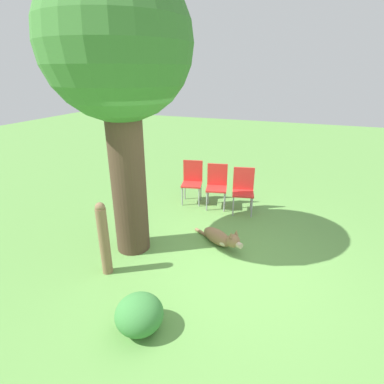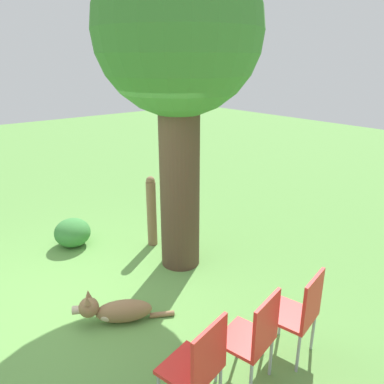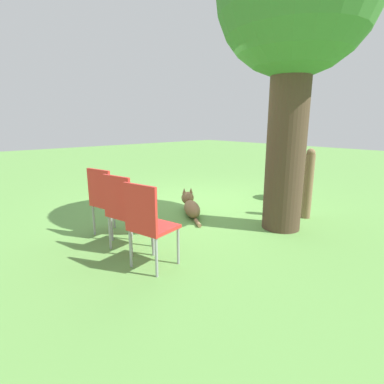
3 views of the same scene
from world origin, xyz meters
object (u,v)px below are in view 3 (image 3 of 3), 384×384
at_px(red_chair_0, 106,198).
at_px(fence_post, 308,183).
at_px(oak_tree, 296,5).
at_px(dog, 191,206).
at_px(red_chair_1, 124,208).
at_px(red_chair_2, 148,221).

bearing_deg(red_chair_0, fence_post, -39.70).
bearing_deg(oak_tree, red_chair_0, -34.54).
height_order(oak_tree, fence_post, oak_tree).
xyz_separation_m(dog, fence_post, (-1.33, 1.40, 0.43)).
xyz_separation_m(fence_post, red_chair_0, (2.84, -1.45, -0.04)).
height_order(red_chair_1, red_chair_2, same).
bearing_deg(oak_tree, red_chair_2, -6.26).
bearing_deg(dog, fence_post, -106.49).
height_order(oak_tree, red_chair_0, oak_tree).
bearing_deg(dog, red_chair_1, 139.44).
bearing_deg(oak_tree, fence_post, 179.63).
relative_size(fence_post, red_chair_0, 1.20).
bearing_deg(fence_post, oak_tree, -0.37).
relative_size(dog, red_chair_2, 1.07).
relative_size(oak_tree, red_chair_1, 4.40).
xyz_separation_m(dog, red_chair_1, (1.57, 0.55, 0.40)).
xyz_separation_m(oak_tree, dog, (0.58, -1.40, -2.88)).
height_order(dog, red_chair_1, red_chair_1).
height_order(red_chair_0, red_chair_2, same).
relative_size(fence_post, red_chair_1, 1.20).
height_order(dog, fence_post, fence_post).
relative_size(fence_post, red_chair_2, 1.20).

